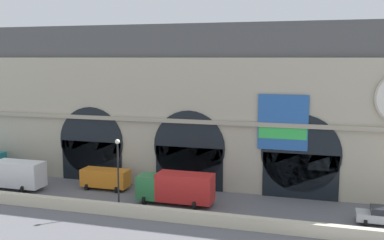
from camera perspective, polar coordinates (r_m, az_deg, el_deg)
ground_plane at (r=45.08m, az=-2.24°, el=-10.49°), size 200.00×200.00×0.00m
quay_parapet_wall at (r=40.64m, az=-4.45°, el=-11.78°), size 90.00×0.70×1.10m
station_building at (r=50.17m, az=0.47°, el=1.57°), size 49.52×5.29×17.85m
box_truck_west at (r=52.87m, az=-21.93°, el=-6.37°), size 7.50×2.91×3.12m
van_midwest at (r=50.09m, az=-10.96°, el=-7.24°), size 5.20×2.48×2.20m
box_truck_center at (r=44.19m, az=-1.99°, el=-8.56°), size 7.50×2.91×3.12m
car_east at (r=42.61m, az=23.21°, el=-11.12°), size 4.40×2.22×1.55m
street_lamp_quayside at (r=41.80m, az=-9.40°, el=-5.78°), size 0.44×0.44×6.90m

